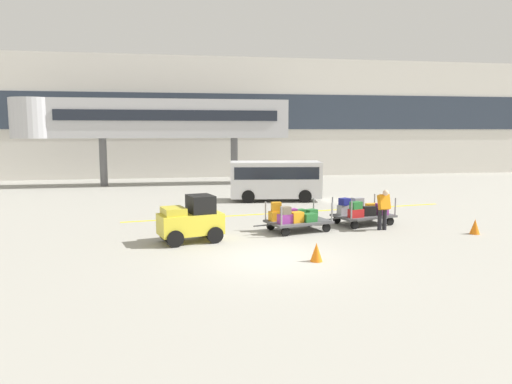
% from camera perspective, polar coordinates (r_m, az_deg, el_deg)
% --- Properties ---
extents(ground_plane, '(120.00, 120.00, 0.00)m').
position_cam_1_polar(ground_plane, '(14.35, 1.87, -7.86)').
color(ground_plane, '#9E9B91').
extents(apron_lead_line, '(15.51, 2.57, 0.01)m').
position_cam_1_polar(apron_lead_line, '(22.23, 4.73, -2.40)').
color(apron_lead_line, yellow).
rests_on(apron_lead_line, ground_plane).
extents(terminal_building, '(58.15, 2.51, 9.53)m').
position_cam_1_polar(terminal_building, '(39.66, -5.77, 8.80)').
color(terminal_building, silver).
rests_on(terminal_building, ground_plane).
extents(jet_bridge, '(18.29, 3.00, 5.84)m').
position_cam_1_polar(jet_bridge, '(33.62, -13.25, 8.44)').
color(jet_bridge, '#B7B7BC').
rests_on(jet_bridge, ground_plane).
extents(baggage_tug, '(2.31, 1.68, 1.58)m').
position_cam_1_polar(baggage_tug, '(16.36, -7.71, -3.32)').
color(baggage_tug, gold).
rests_on(baggage_tug, ground_plane).
extents(baggage_cart_lead, '(3.09, 1.95, 1.10)m').
position_cam_1_polar(baggage_cart_lead, '(17.99, 4.66, -3.09)').
color(baggage_cart_lead, '#4C4C4F').
rests_on(baggage_cart_lead, ground_plane).
extents(baggage_cart_middle, '(3.09, 1.95, 1.10)m').
position_cam_1_polar(baggage_cart_middle, '(19.65, 12.50, -2.27)').
color(baggage_cart_middle, '#4C4C4F').
rests_on(baggage_cart_middle, ground_plane).
extents(baggage_handler, '(0.41, 0.44, 1.56)m').
position_cam_1_polar(baggage_handler, '(18.68, 14.94, -1.82)').
color(baggage_handler, black).
rests_on(baggage_handler, ground_plane).
extents(shuttle_van, '(5.00, 2.48, 2.10)m').
position_cam_1_polar(shuttle_van, '(25.73, 2.31, 1.72)').
color(shuttle_van, silver).
rests_on(shuttle_van, ground_plane).
extents(safety_cone_near, '(0.36, 0.36, 0.55)m').
position_cam_1_polar(safety_cone_near, '(19.25, 24.63, -3.77)').
color(safety_cone_near, orange).
rests_on(safety_cone_near, ground_plane).
extents(safety_cone_far, '(0.36, 0.36, 0.55)m').
position_cam_1_polar(safety_cone_far, '(14.03, 7.21, -7.11)').
color(safety_cone_far, orange).
rests_on(safety_cone_far, ground_plane).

